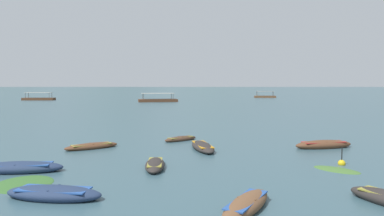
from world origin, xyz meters
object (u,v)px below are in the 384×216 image
Objects in this scene: ferry_0 at (39,99)px; rowboat_2 at (324,145)px; rowboat_0 at (203,147)px; rowboat_6 at (181,139)px; ferry_1 at (158,100)px; rowboat_10 at (155,165)px; ferry_2 at (265,96)px; mooring_buoy at (342,163)px; rowboat_4 at (54,194)px; rowboat_5 at (246,205)px; rowboat_3 at (19,168)px; rowboat_1 at (92,146)px.

rowboat_2 is at bearing -54.08° from ferry_0.
rowboat_6 is at bearing 114.36° from rowboat_0.
rowboat_10 is at bearing -83.30° from ferry_1.
ferry_1 is 47.56m from ferry_2.
ferry_1 reaches higher than mooring_buoy.
rowboat_4 is (-14.63, -11.49, -0.02)m from rowboat_2.
rowboat_2 is 102.93m from ferry_2.
rowboat_0 is 11.87m from rowboat_5.
ferry_1 reaches higher than rowboat_4.
ferry_0 is 1.20× the size of ferry_2.
rowboat_2 is 5.44m from mooring_buoy.
rowboat_3 is 0.42× the size of ferry_1.
rowboat_2 is 4.00× the size of mooring_buoy.
mooring_buoy is at bearing -98.35° from ferry_2.
rowboat_4 is at bearing 171.71° from rowboat_5.
rowboat_4 is 81.39m from ferry_1.
rowboat_0 is 1.22× the size of rowboat_1.
ferry_2 reaches higher than rowboat_2.
rowboat_4 is at bearing -156.01° from mooring_buoy.
ferry_2 reaches higher than rowboat_10.
rowboat_2 is 19.64m from rowboat_3.
ferry_1 is at bearing -14.37° from ferry_0.
mooring_buoy is (17.35, 1.93, -0.10)m from rowboat_3.
ferry_2 is (26.13, 108.16, 0.28)m from rowboat_10.
ferry_0 is at bearing 118.32° from rowboat_10.
rowboat_1 is 0.48× the size of ferry_2.
ferry_2 is 108.37m from mooring_buoy.
rowboat_0 reaches higher than rowboat_10.
mooring_buoy is at bearing 6.35° from rowboat_3.
rowboat_3 is 1.38× the size of rowboat_10.
rowboat_2 reaches higher than rowboat_10.
mooring_buoy is at bearing 48.82° from rowboat_5.
rowboat_10 is 0.43× the size of ferry_2.
rowboat_1 is 7.12m from rowboat_6.
ferry_2 reaches higher than rowboat_1.
ferry_2 reaches higher than rowboat_4.
rowboat_4 is 15.05m from mooring_buoy.
rowboat_6 is at bearing 163.68° from rowboat_2.
rowboat_3 is 7.02m from rowboat_10.
rowboat_10 is 97.18m from ferry_0.
rowboat_2 reaches higher than rowboat_4.
ferry_1 is (-20.22, 69.71, 0.23)m from rowboat_2.
rowboat_2 is 1.56× the size of rowboat_6.
rowboat_4 is at bearing -119.19° from rowboat_0.
rowboat_3 is at bearing -65.65° from ferry_0.
rowboat_0 is at bearing 97.13° from rowboat_5.
ferry_0 is (-40.88, 79.86, 0.29)m from rowboat_1.
rowboat_3 is 5.52m from rowboat_4.
rowboat_0 is 1.00× the size of rowboat_2.
mooring_buoy reaches higher than rowboat_4.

